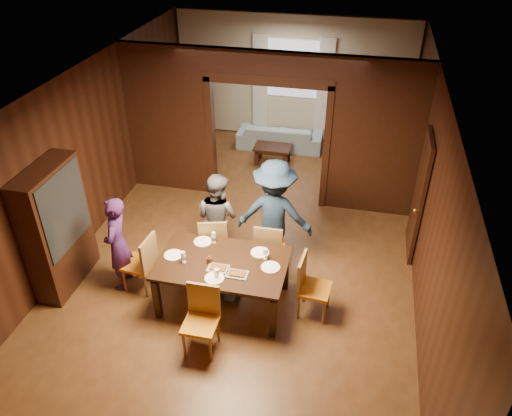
% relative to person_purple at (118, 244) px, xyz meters
% --- Properties ---
extents(floor, '(9.00, 9.00, 0.00)m').
position_rel_person_purple_xyz_m(floor, '(1.65, 1.39, -0.77)').
color(floor, '#502D16').
rests_on(floor, ground).
extents(ceiling, '(5.50, 9.00, 0.02)m').
position_rel_person_purple_xyz_m(ceiling, '(1.65, 1.39, 2.13)').
color(ceiling, silver).
rests_on(ceiling, room_walls).
extents(room_walls, '(5.52, 9.01, 2.90)m').
position_rel_person_purple_xyz_m(room_walls, '(1.65, 3.27, 0.73)').
color(room_walls, black).
rests_on(room_walls, floor).
extents(person_purple, '(0.45, 0.61, 1.54)m').
position_rel_person_purple_xyz_m(person_purple, '(0.00, 0.00, 0.00)').
color(person_purple, '#3C1B50').
rests_on(person_purple, floor).
extents(person_grey, '(0.92, 0.84, 1.55)m').
position_rel_person_purple_xyz_m(person_grey, '(1.25, 0.99, 0.01)').
color(person_grey, '#56545B').
rests_on(person_grey, floor).
extents(person_navy, '(1.20, 0.69, 1.85)m').
position_rel_person_purple_xyz_m(person_navy, '(2.16, 1.06, 0.15)').
color(person_navy, '#1B2D45').
rests_on(person_navy, floor).
extents(sofa, '(1.98, 0.82, 0.57)m').
position_rel_person_purple_xyz_m(sofa, '(1.50, 5.24, -0.49)').
color(sofa, '#91ACBF').
rests_on(sofa, floor).
extents(serving_bowl, '(0.35, 0.35, 0.08)m').
position_rel_person_purple_xyz_m(serving_bowl, '(1.69, 0.05, 0.03)').
color(serving_bowl, black).
rests_on(serving_bowl, dining_table).
extents(dining_table, '(1.84, 1.14, 0.76)m').
position_rel_person_purple_xyz_m(dining_table, '(1.62, -0.04, -0.39)').
color(dining_table, black).
rests_on(dining_table, floor).
extents(coffee_table, '(0.80, 0.50, 0.40)m').
position_rel_person_purple_xyz_m(coffee_table, '(1.48, 4.43, -0.57)').
color(coffee_table, black).
rests_on(coffee_table, floor).
extents(chair_left, '(0.48, 0.48, 0.97)m').
position_rel_person_purple_xyz_m(chair_left, '(0.30, -0.01, -0.29)').
color(chair_left, '#CD6A13').
rests_on(chair_left, floor).
extents(chair_right, '(0.48, 0.48, 0.97)m').
position_rel_person_purple_xyz_m(chair_right, '(2.95, 0.02, -0.29)').
color(chair_right, orange).
rests_on(chair_right, floor).
extents(chair_far_l, '(0.54, 0.54, 0.97)m').
position_rel_person_purple_xyz_m(chair_far_l, '(1.24, 0.76, -0.29)').
color(chair_far_l, red).
rests_on(chair_far_l, floor).
extents(chair_far_r, '(0.45, 0.45, 0.97)m').
position_rel_person_purple_xyz_m(chair_far_r, '(2.15, 0.81, -0.29)').
color(chair_far_r, '#C55D12').
rests_on(chair_far_r, floor).
extents(chair_near, '(0.44, 0.44, 0.97)m').
position_rel_person_purple_xyz_m(chair_near, '(1.58, -0.97, -0.29)').
color(chair_near, orange).
rests_on(chair_near, floor).
extents(hutch, '(0.40, 1.20, 2.00)m').
position_rel_person_purple_xyz_m(hutch, '(-0.88, -0.11, 0.23)').
color(hutch, black).
rests_on(hutch, floor).
extents(door_right, '(0.06, 0.90, 2.10)m').
position_rel_person_purple_xyz_m(door_right, '(4.35, 1.89, 0.28)').
color(door_right, black).
rests_on(door_right, floor).
extents(window_far, '(1.20, 0.03, 1.30)m').
position_rel_person_purple_xyz_m(window_far, '(1.65, 5.83, 0.93)').
color(window_far, silver).
rests_on(window_far, back_wall).
extents(curtain_left, '(0.35, 0.06, 2.40)m').
position_rel_person_purple_xyz_m(curtain_left, '(0.90, 5.79, 0.48)').
color(curtain_left, white).
rests_on(curtain_left, back_wall).
extents(curtain_right, '(0.35, 0.06, 2.40)m').
position_rel_person_purple_xyz_m(curtain_right, '(2.40, 5.79, 0.48)').
color(curtain_right, white).
rests_on(curtain_right, back_wall).
extents(plate_left, '(0.27, 0.27, 0.01)m').
position_rel_person_purple_xyz_m(plate_left, '(0.89, -0.06, -0.01)').
color(plate_left, white).
rests_on(plate_left, dining_table).
extents(plate_far_l, '(0.27, 0.27, 0.01)m').
position_rel_person_purple_xyz_m(plate_far_l, '(1.21, 0.34, -0.01)').
color(plate_far_l, white).
rests_on(plate_far_l, dining_table).
extents(plate_far_r, '(0.27, 0.27, 0.01)m').
position_rel_person_purple_xyz_m(plate_far_r, '(2.10, 0.28, -0.01)').
color(plate_far_r, white).
rests_on(plate_far_r, dining_table).
extents(plate_right, '(0.27, 0.27, 0.01)m').
position_rel_person_purple_xyz_m(plate_right, '(2.31, -0.01, -0.01)').
color(plate_right, white).
rests_on(plate_right, dining_table).
extents(plate_near, '(0.27, 0.27, 0.01)m').
position_rel_person_purple_xyz_m(plate_near, '(1.62, -0.41, -0.01)').
color(plate_near, white).
rests_on(plate_near, dining_table).
extents(platter_a, '(0.30, 0.20, 0.04)m').
position_rel_person_purple_xyz_m(platter_a, '(1.61, -0.20, 0.01)').
color(platter_a, gray).
rests_on(platter_a, dining_table).
extents(platter_b, '(0.30, 0.20, 0.04)m').
position_rel_person_purple_xyz_m(platter_b, '(1.90, -0.26, 0.01)').
color(platter_b, slate).
rests_on(platter_b, dining_table).
extents(wineglass_left, '(0.08, 0.08, 0.18)m').
position_rel_person_purple_xyz_m(wineglass_left, '(1.09, -0.17, 0.08)').
color(wineglass_left, silver).
rests_on(wineglass_left, dining_table).
extents(wineglass_far, '(0.08, 0.08, 0.18)m').
position_rel_person_purple_xyz_m(wineglass_far, '(1.38, 0.37, 0.08)').
color(wineglass_far, white).
rests_on(wineglass_far, dining_table).
extents(wineglass_right, '(0.08, 0.08, 0.18)m').
position_rel_person_purple_xyz_m(wineglass_right, '(2.21, 0.16, 0.08)').
color(wineglass_right, white).
rests_on(wineglass_right, dining_table).
extents(tumbler, '(0.07, 0.07, 0.14)m').
position_rel_person_purple_xyz_m(tumbler, '(1.64, -0.37, 0.06)').
color(tumbler, white).
rests_on(tumbler, dining_table).
extents(condiment_jar, '(0.08, 0.08, 0.11)m').
position_rel_person_purple_xyz_m(condiment_jar, '(1.45, -0.10, 0.04)').
color(condiment_jar, '#492311').
rests_on(condiment_jar, dining_table).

